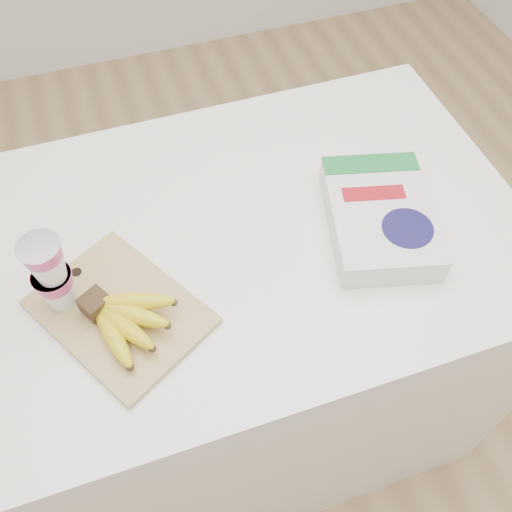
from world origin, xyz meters
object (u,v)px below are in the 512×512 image
at_px(table, 244,335).
at_px(cereal_box, 380,217).
at_px(yogurt_stack, 51,273).
at_px(bananas, 123,318).
at_px(cutting_board, 120,312).

xyz_separation_m(table, cereal_box, (0.27, -0.08, 0.48)).
bearing_deg(yogurt_stack, bananas, -41.50).
relative_size(cutting_board, bananas, 1.72).
xyz_separation_m(cutting_board, cereal_box, (0.54, 0.04, 0.02)).
relative_size(table, cutting_board, 3.89).
distance_m(table, bananas, 0.57).
distance_m(table, yogurt_stack, 0.66).
height_order(yogurt_stack, cereal_box, yogurt_stack).
bearing_deg(cereal_box, cutting_board, -161.86).
relative_size(cutting_board, cereal_box, 0.91).
xyz_separation_m(yogurt_stack, cereal_box, (0.63, -0.01, -0.08)).
xyz_separation_m(table, yogurt_stack, (-0.36, -0.07, 0.55)).
relative_size(yogurt_stack, cereal_box, 0.51).
bearing_deg(bananas, cereal_box, 7.63).
height_order(cutting_board, cereal_box, cereal_box).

